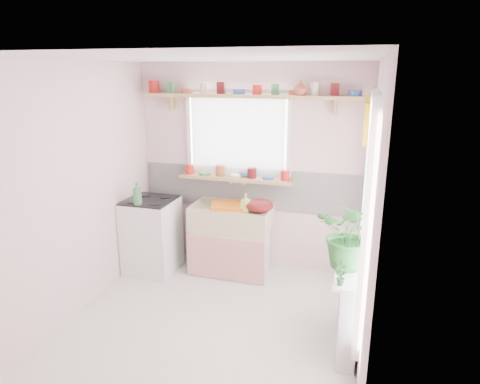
# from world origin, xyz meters

# --- Properties ---
(room) EXTENTS (3.20, 3.20, 3.20)m
(room) POSITION_xyz_m (0.66, 0.86, 1.37)
(room) COLOR white
(room) RESTS_ON ground
(sink_unit) EXTENTS (0.95, 0.65, 1.11)m
(sink_unit) POSITION_xyz_m (-0.15, 1.29, 0.43)
(sink_unit) COLOR white
(sink_unit) RESTS_ON ground
(cooker) EXTENTS (0.58, 0.58, 0.93)m
(cooker) POSITION_xyz_m (-1.10, 1.05, 0.46)
(cooker) COLOR white
(cooker) RESTS_ON ground
(radiator_ledge) EXTENTS (0.22, 0.95, 0.78)m
(radiator_ledge) POSITION_xyz_m (1.30, 0.20, 0.40)
(radiator_ledge) COLOR white
(radiator_ledge) RESTS_ON ground
(windowsill) EXTENTS (1.40, 0.22, 0.04)m
(windowsill) POSITION_xyz_m (-0.15, 1.48, 1.14)
(windowsill) COLOR tan
(windowsill) RESTS_ON room
(pine_shelf) EXTENTS (2.52, 0.24, 0.04)m
(pine_shelf) POSITION_xyz_m (0.00, 1.47, 2.12)
(pine_shelf) COLOR tan
(pine_shelf) RESTS_ON room
(shelf_crockery) EXTENTS (2.47, 0.11, 0.12)m
(shelf_crockery) POSITION_xyz_m (-0.04, 1.47, 2.19)
(shelf_crockery) COLOR red
(shelf_crockery) RESTS_ON pine_shelf
(sill_crockery) EXTENTS (1.35, 0.11, 0.12)m
(sill_crockery) POSITION_xyz_m (-0.17, 1.48, 1.22)
(sill_crockery) COLOR red
(sill_crockery) RESTS_ON windowsill
(dish_tray) EXTENTS (0.52, 0.44, 0.04)m
(dish_tray) POSITION_xyz_m (-0.14, 1.22, 0.87)
(dish_tray) COLOR orange
(dish_tray) RESTS_ON sink_unit
(colander) EXTENTS (0.36, 0.36, 0.15)m
(colander) POSITION_xyz_m (0.22, 1.17, 0.92)
(colander) COLOR #5F1011
(colander) RESTS_ON sink_unit
(jade_plant) EXTENTS (0.66, 0.61, 0.60)m
(jade_plant) POSITION_xyz_m (1.26, 0.14, 1.08)
(jade_plant) COLOR #296629
(jade_plant) RESTS_ON radiator_ledge
(fruit_bowl) EXTENTS (0.36, 0.36, 0.07)m
(fruit_bowl) POSITION_xyz_m (1.33, 0.60, 0.81)
(fruit_bowl) COLOR silver
(fruit_bowl) RESTS_ON radiator_ledge
(herb_pot) EXTENTS (0.13, 0.11, 0.21)m
(herb_pot) POSITION_xyz_m (1.21, -0.20, 0.88)
(herb_pot) COLOR #255D28
(herb_pot) RESTS_ON radiator_ledge
(soap_bottle_sink) EXTENTS (0.10, 0.10, 0.20)m
(soap_bottle_sink) POSITION_xyz_m (0.07, 1.14, 0.95)
(soap_bottle_sink) COLOR #D9E967
(soap_bottle_sink) RESTS_ON sink_unit
(sill_cup) EXTENTS (0.16, 0.16, 0.10)m
(sill_cup) POSITION_xyz_m (-0.77, 1.54, 1.21)
(sill_cup) COLOR silver
(sill_cup) RESTS_ON windowsill
(sill_bowl) EXTENTS (0.22, 0.22, 0.06)m
(sill_bowl) POSITION_xyz_m (-0.03, 1.54, 1.19)
(sill_bowl) COLOR #366EAF
(sill_bowl) RESTS_ON windowsill
(shelf_vase) EXTENTS (0.20, 0.20, 0.16)m
(shelf_vase) POSITION_xyz_m (0.61, 1.41, 2.22)
(shelf_vase) COLOR #A64833
(shelf_vase) RESTS_ON pine_shelf
(cooker_bottle) EXTENTS (0.12, 0.12, 0.26)m
(cooker_bottle) POSITION_xyz_m (-1.13, 0.83, 1.05)
(cooker_bottle) COLOR #3D7B46
(cooker_bottle) RESTS_ON cooker
(fruit) EXTENTS (0.20, 0.14, 0.10)m
(fruit) POSITION_xyz_m (1.34, 0.61, 0.87)
(fruit) COLOR orange
(fruit) RESTS_ON fruit_bowl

